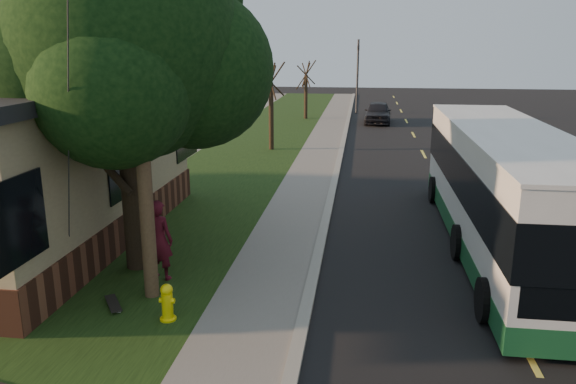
% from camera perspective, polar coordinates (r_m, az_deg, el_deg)
% --- Properties ---
extents(ground, '(120.00, 120.00, 0.00)m').
position_cam_1_polar(ground, '(10.87, 1.39, -13.99)').
color(ground, black).
rests_on(ground, ground).
extents(road, '(8.00, 80.00, 0.01)m').
position_cam_1_polar(road, '(20.38, 15.79, -0.57)').
color(road, black).
rests_on(road, ground).
extents(curb, '(0.25, 80.00, 0.12)m').
position_cam_1_polar(curb, '(20.16, 4.49, -0.04)').
color(curb, gray).
rests_on(curb, ground).
extents(sidewalk, '(2.00, 80.00, 0.08)m').
position_cam_1_polar(sidewalk, '(20.24, 1.66, 0.00)').
color(sidewalk, slate).
rests_on(sidewalk, ground).
extents(grass_verge, '(5.00, 80.00, 0.07)m').
position_cam_1_polar(grass_verge, '(20.88, -7.93, 0.32)').
color(grass_verge, black).
rests_on(grass_verge, ground).
extents(fire_hydrant, '(0.32, 0.32, 0.74)m').
position_cam_1_polar(fire_hydrant, '(11.21, -12.17, -10.90)').
color(fire_hydrant, yellow).
rests_on(fire_hydrant, grass_verge).
extents(utility_pole, '(2.86, 3.21, 9.07)m').
position_cam_1_polar(utility_pole, '(11.32, -15.08, 11.28)').
color(utility_pole, '#473321').
rests_on(utility_pole, ground).
extents(leafy_tree, '(6.30, 6.00, 7.80)m').
position_cam_1_polar(leafy_tree, '(13.17, -16.03, 14.00)').
color(leafy_tree, black).
rests_on(leafy_tree, grass_verge).
extents(bare_tree_near, '(1.38, 1.21, 4.31)m').
position_cam_1_polar(bare_tree_near, '(28.00, -1.73, 8.56)').
color(bare_tree_near, black).
rests_on(bare_tree_near, grass_verge).
extents(bare_tree_far, '(1.38, 1.21, 4.03)m').
position_cam_1_polar(bare_tree_far, '(39.79, 1.83, 10.24)').
color(bare_tree_far, black).
rests_on(bare_tree_far, grass_verge).
extents(traffic_signal, '(0.18, 0.22, 5.50)m').
position_cam_1_polar(traffic_signal, '(43.51, 7.08, 12.07)').
color(traffic_signal, '#2D2D30').
rests_on(traffic_signal, ground).
extents(transit_bus, '(2.68, 11.63, 3.15)m').
position_cam_1_polar(transit_bus, '(15.45, 21.16, 0.52)').
color(transit_bus, silver).
rests_on(transit_bus, ground).
extents(skateboarder, '(0.75, 0.57, 1.85)m').
position_cam_1_polar(skateboarder, '(12.90, -12.98, -4.75)').
color(skateboarder, '#4E0F1B').
rests_on(skateboarder, grass_verge).
extents(skateboard_main, '(0.66, 0.83, 0.08)m').
position_cam_1_polar(skateboard_main, '(12.14, -17.33, -10.77)').
color(skateboard_main, black).
rests_on(skateboard_main, grass_verge).
extents(distant_car, '(1.89, 4.29, 1.44)m').
position_cam_1_polar(distant_car, '(38.58, 9.11, 8.00)').
color(distant_car, black).
rests_on(distant_car, ground).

